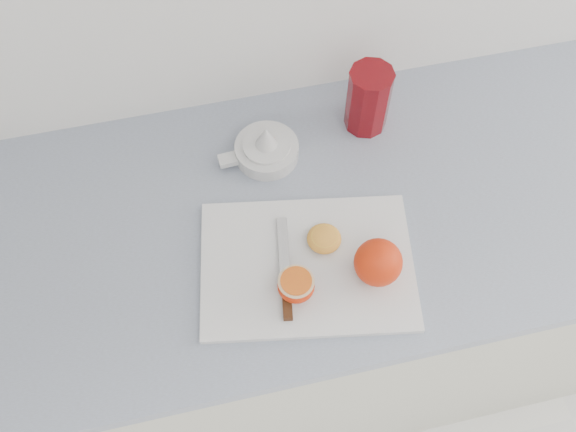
{
  "coord_description": "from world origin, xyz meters",
  "views": [
    {
      "loc": [
        -0.47,
        1.09,
        1.94
      ],
      "look_at": [
        -0.35,
        1.65,
        0.96
      ],
      "focal_mm": 40.0,
      "sensor_mm": 36.0,
      "label": 1
    }
  ],
  "objects_px": {
    "counter": "(335,293)",
    "cutting_board": "(307,265)",
    "half_orange": "(296,285)",
    "citrus_juicer": "(266,148)",
    "red_tumbler": "(368,101)"
  },
  "relations": [
    {
      "from": "counter",
      "to": "cutting_board",
      "type": "relative_size",
      "value": 6.33
    },
    {
      "from": "cutting_board",
      "to": "half_orange",
      "type": "xyz_separation_m",
      "value": [
        -0.03,
        -0.05,
        0.03
      ]
    },
    {
      "from": "cutting_board",
      "to": "citrus_juicer",
      "type": "relative_size",
      "value": 2.36
    },
    {
      "from": "cutting_board",
      "to": "half_orange",
      "type": "bearing_deg",
      "value": -125.16
    },
    {
      "from": "citrus_juicer",
      "to": "half_orange",
      "type": "bearing_deg",
      "value": -91.91
    },
    {
      "from": "cutting_board",
      "to": "citrus_juicer",
      "type": "bearing_deg",
      "value": 94.77
    },
    {
      "from": "half_orange",
      "to": "red_tumbler",
      "type": "height_order",
      "value": "red_tumbler"
    },
    {
      "from": "cutting_board",
      "to": "red_tumbler",
      "type": "bearing_deg",
      "value": 56.67
    },
    {
      "from": "half_orange",
      "to": "citrus_juicer",
      "type": "bearing_deg",
      "value": 88.09
    },
    {
      "from": "cutting_board",
      "to": "red_tumbler",
      "type": "height_order",
      "value": "red_tumbler"
    },
    {
      "from": "counter",
      "to": "cutting_board",
      "type": "bearing_deg",
      "value": -133.63
    },
    {
      "from": "cutting_board",
      "to": "half_orange",
      "type": "relative_size",
      "value": 5.86
    },
    {
      "from": "counter",
      "to": "red_tumbler",
      "type": "distance_m",
      "value": 0.55
    },
    {
      "from": "half_orange",
      "to": "citrus_juicer",
      "type": "height_order",
      "value": "citrus_juicer"
    },
    {
      "from": "half_orange",
      "to": "red_tumbler",
      "type": "relative_size",
      "value": 0.45
    }
  ]
}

